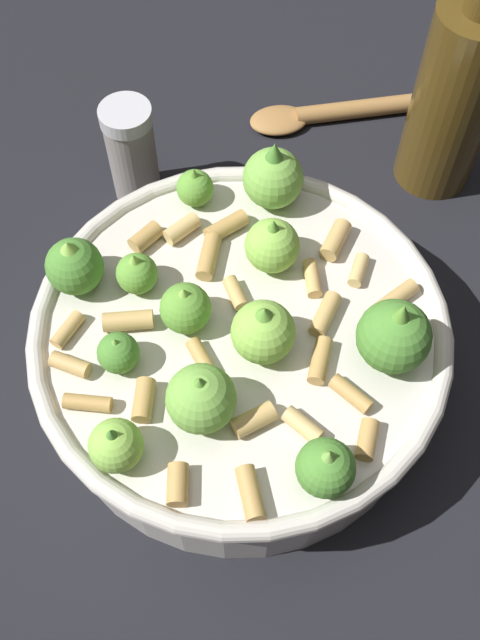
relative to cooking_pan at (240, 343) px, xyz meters
name	(u,v)px	position (x,y,z in m)	size (l,w,h in m)	color
ground_plane	(240,373)	(0.00, 0.00, -0.04)	(2.40, 2.40, 0.00)	black
cooking_pan	(240,343)	(0.00, 0.00, 0.00)	(0.28, 0.28, 0.12)	beige
pepper_shaker	(132,153)	(0.06, -0.18, 0.00)	(0.04, 0.04, 0.09)	gray
olive_oil_bottle	(456,94)	(-0.19, -0.17, 0.04)	(0.06, 0.06, 0.21)	#4C3814
wooden_spoon	(356,110)	(-0.14, -0.25, -0.04)	(0.22, 0.04, 0.02)	#9E703D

